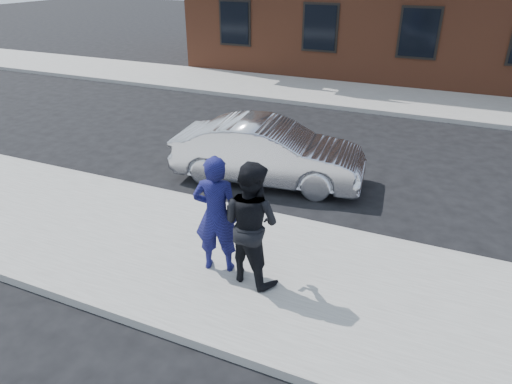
% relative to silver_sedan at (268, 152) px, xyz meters
% --- Properties ---
extents(ground, '(100.00, 100.00, 0.00)m').
position_rel_silver_sedan_xyz_m(ground, '(1.93, -3.20, -0.71)').
color(ground, black).
rests_on(ground, ground).
extents(near_sidewalk, '(50.00, 3.50, 0.15)m').
position_rel_silver_sedan_xyz_m(near_sidewalk, '(1.93, -3.45, -0.64)').
color(near_sidewalk, gray).
rests_on(near_sidewalk, ground).
extents(near_curb, '(50.00, 0.10, 0.15)m').
position_rel_silver_sedan_xyz_m(near_curb, '(1.93, -1.65, -0.64)').
color(near_curb, '#999691').
rests_on(near_curb, ground).
extents(far_sidewalk, '(50.00, 3.50, 0.15)m').
position_rel_silver_sedan_xyz_m(far_sidewalk, '(1.93, 8.05, -0.64)').
color(far_sidewalk, gray).
rests_on(far_sidewalk, ground).
extents(far_curb, '(50.00, 0.10, 0.15)m').
position_rel_silver_sedan_xyz_m(far_curb, '(1.93, 6.25, -0.64)').
color(far_curb, '#999691').
rests_on(far_curb, ground).
extents(silver_sedan, '(4.46, 2.00, 1.42)m').
position_rel_silver_sedan_xyz_m(silver_sedan, '(0.00, 0.00, 0.00)').
color(silver_sedan, silver).
rests_on(silver_sedan, ground).
extents(man_hoodie, '(0.81, 0.64, 1.94)m').
position_rel_silver_sedan_xyz_m(man_hoodie, '(0.63, -3.64, 0.41)').
color(man_hoodie, navy).
rests_on(man_hoodie, near_sidewalk).
extents(man_peacoat, '(1.11, 0.96, 1.96)m').
position_rel_silver_sedan_xyz_m(man_peacoat, '(1.22, -3.66, 0.42)').
color(man_peacoat, black).
rests_on(man_peacoat, near_sidewalk).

